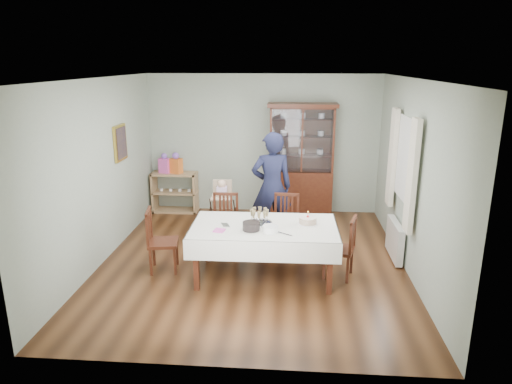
# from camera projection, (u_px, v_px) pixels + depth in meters

# --- Properties ---
(floor) EXTENTS (5.00, 5.00, 0.00)m
(floor) POSITION_uv_depth(u_px,v_px,m) (252.00, 261.00, 6.92)
(floor) COLOR #593319
(floor) RESTS_ON ground
(room_shell) EXTENTS (5.00, 5.00, 5.00)m
(room_shell) POSITION_uv_depth(u_px,v_px,m) (255.00, 144.00, 6.96)
(room_shell) COLOR #9EAA99
(room_shell) RESTS_ON floor
(dining_table) EXTENTS (2.01, 1.17, 0.76)m
(dining_table) POSITION_uv_depth(u_px,v_px,m) (264.00, 251.00, 6.34)
(dining_table) COLOR #4A2412
(dining_table) RESTS_ON floor
(china_cabinet) EXTENTS (1.30, 0.48, 2.18)m
(china_cabinet) POSITION_uv_depth(u_px,v_px,m) (301.00, 159.00, 8.72)
(china_cabinet) COLOR #4A2412
(china_cabinet) RESTS_ON floor
(sideboard) EXTENTS (0.90, 0.38, 0.80)m
(sideboard) POSITION_uv_depth(u_px,v_px,m) (175.00, 192.00, 9.12)
(sideboard) COLOR tan
(sideboard) RESTS_ON floor
(picture_frame) EXTENTS (0.04, 0.48, 0.58)m
(picture_frame) POSITION_uv_depth(u_px,v_px,m) (120.00, 143.00, 7.39)
(picture_frame) COLOR gold
(picture_frame) RESTS_ON room_shell
(window) EXTENTS (0.04, 1.02, 1.22)m
(window) POSITION_uv_depth(u_px,v_px,m) (406.00, 160.00, 6.61)
(window) COLOR white
(window) RESTS_ON room_shell
(curtain_left) EXTENTS (0.07, 0.30, 1.55)m
(curtain_left) POSITION_uv_depth(u_px,v_px,m) (412.00, 177.00, 6.05)
(curtain_left) COLOR silver
(curtain_left) RESTS_ON room_shell
(curtain_right) EXTENTS (0.07, 0.30, 1.55)m
(curtain_right) POSITION_uv_depth(u_px,v_px,m) (392.00, 158.00, 7.24)
(curtain_right) COLOR silver
(curtain_right) RESTS_ON room_shell
(radiator) EXTENTS (0.10, 0.80, 0.55)m
(radiator) POSITION_uv_depth(u_px,v_px,m) (395.00, 240.00, 6.96)
(radiator) COLOR white
(radiator) RESTS_ON floor
(chair_far_left) EXTENTS (0.42, 0.42, 0.93)m
(chair_far_left) POSITION_uv_depth(u_px,v_px,m) (225.00, 235.00, 7.20)
(chair_far_left) COLOR #4A2412
(chair_far_left) RESTS_ON floor
(chair_far_right) EXTENTS (0.44, 0.44, 0.92)m
(chair_far_right) POSITION_uv_depth(u_px,v_px,m) (285.00, 235.00, 7.21)
(chair_far_right) COLOR #4A2412
(chair_far_right) RESTS_ON floor
(chair_end_left) EXTENTS (0.47, 0.47, 0.92)m
(chair_end_left) POSITION_uv_depth(u_px,v_px,m) (163.00, 252.00, 6.57)
(chair_end_left) COLOR #4A2412
(chair_end_left) RESTS_ON floor
(chair_end_right) EXTENTS (0.49, 0.49, 0.88)m
(chair_end_right) POSITION_uv_depth(u_px,v_px,m) (340.00, 259.00, 6.37)
(chair_end_right) COLOR #4A2412
(chair_end_right) RESTS_ON floor
(woman) EXTENTS (0.75, 0.58, 1.85)m
(woman) POSITION_uv_depth(u_px,v_px,m) (272.00, 187.00, 7.51)
(woman) COLOR black
(woman) RESTS_ON floor
(high_chair) EXTENTS (0.47, 0.47, 0.99)m
(high_chair) POSITION_uv_depth(u_px,v_px,m) (222.00, 214.00, 7.87)
(high_chair) COLOR black
(high_chair) RESTS_ON floor
(champagne_tray) EXTENTS (0.35, 0.35, 0.21)m
(champagne_tray) POSITION_uv_depth(u_px,v_px,m) (259.00, 219.00, 6.29)
(champagne_tray) COLOR silver
(champagne_tray) RESTS_ON dining_table
(birthday_cake) EXTENTS (0.28, 0.28, 0.19)m
(birthday_cake) POSITION_uv_depth(u_px,v_px,m) (308.00, 221.00, 6.28)
(birthday_cake) COLOR white
(birthday_cake) RESTS_ON dining_table
(plate_stack_dark) EXTENTS (0.30, 0.30, 0.11)m
(plate_stack_dark) POSITION_uv_depth(u_px,v_px,m) (251.00, 226.00, 6.06)
(plate_stack_dark) COLOR black
(plate_stack_dark) RESTS_ON dining_table
(plate_stack_white) EXTENTS (0.26, 0.26, 0.09)m
(plate_stack_white) POSITION_uv_depth(u_px,v_px,m) (270.00, 229.00, 5.99)
(plate_stack_white) COLOR white
(plate_stack_white) RESTS_ON dining_table
(napkin_stack) EXTENTS (0.16, 0.16, 0.02)m
(napkin_stack) POSITION_uv_depth(u_px,v_px,m) (219.00, 230.00, 6.03)
(napkin_stack) COLOR #DE51B2
(napkin_stack) RESTS_ON dining_table
(cutlery) EXTENTS (0.17, 0.19, 0.01)m
(cutlery) POSITION_uv_depth(u_px,v_px,m) (223.00, 225.00, 6.25)
(cutlery) COLOR silver
(cutlery) RESTS_ON dining_table
(cake_knife) EXTENTS (0.26, 0.18, 0.01)m
(cake_knife) POSITION_uv_depth(u_px,v_px,m) (283.00, 233.00, 5.94)
(cake_knife) COLOR silver
(cake_knife) RESTS_ON dining_table
(gift_bag_pink) EXTENTS (0.24, 0.20, 0.39)m
(gift_bag_pink) POSITION_uv_depth(u_px,v_px,m) (165.00, 164.00, 8.96)
(gift_bag_pink) COLOR #DE51B2
(gift_bag_pink) RESTS_ON sideboard
(gift_bag_orange) EXTENTS (0.27, 0.23, 0.41)m
(gift_bag_orange) POSITION_uv_depth(u_px,v_px,m) (176.00, 164.00, 8.94)
(gift_bag_orange) COLOR orange
(gift_bag_orange) RESTS_ON sideboard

